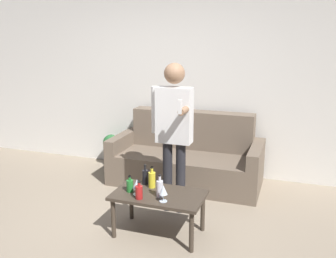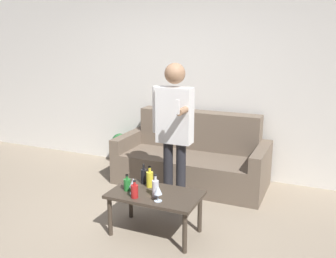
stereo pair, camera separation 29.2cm
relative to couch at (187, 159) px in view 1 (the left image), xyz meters
The scene contains 13 objects.
ground_plane 1.85m from the couch, 100.79° to the right, with size 16.00×16.00×0.00m, color gray.
wall_back 1.18m from the couch, 125.99° to the left, with size 8.00×0.06×2.70m.
couch is the anchor object (origin of this frame).
coffee_table 1.43m from the couch, 84.74° to the right, with size 0.88×0.51×0.42m.
bottle_orange 1.31m from the couch, 89.43° to the right, with size 0.07×0.07×0.22m.
bottle_green 1.51m from the couch, 83.61° to the right, with size 0.06×0.06×0.22m.
bottle_dark 1.60m from the couch, 90.02° to the right, with size 0.07×0.07×0.17m.
bottle_yellow 1.48m from the couch, 95.87° to the right, with size 0.07×0.07×0.16m.
bottle_red 1.26m from the couch, 93.81° to the right, with size 0.06×0.06×0.21m.
wine_glass_near 1.52m from the couch, 92.13° to the right, with size 0.08×0.08×0.15m.
wine_glass_far 1.60m from the couch, 81.57° to the right, with size 0.08×0.08×0.16m.
person_standing_front 1.11m from the couch, 83.33° to the right, with size 0.44×0.41×1.63m.
potted_plant 1.27m from the couch, 169.37° to the left, with size 0.24×0.24×0.48m.
Camera 1 is at (1.65, -2.75, 1.88)m, focal length 40.00 mm.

